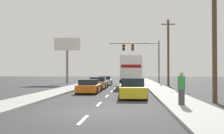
% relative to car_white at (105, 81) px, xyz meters
% --- Properties ---
extents(ground_plane, '(140.00, 140.00, 0.00)m').
position_rel_car_white_xyz_m(ground_plane, '(1.82, -0.03, -0.58)').
color(ground_plane, '#333335').
extents(sidewalk_right, '(2.33, 80.00, 0.14)m').
position_rel_car_white_xyz_m(sidewalk_right, '(6.53, -5.03, -0.51)').
color(sidewalk_right, '#9E9E99').
rests_on(sidewalk_right, ground_plane).
extents(sidewalk_left, '(2.33, 80.00, 0.14)m').
position_rel_car_white_xyz_m(sidewalk_left, '(-2.90, -5.03, -0.51)').
color(sidewalk_left, '#9E9E99').
rests_on(sidewalk_left, ground_plane).
extents(lane_markings, '(0.14, 62.00, 0.01)m').
position_rel_car_white_xyz_m(lane_markings, '(1.82, -2.15, -0.57)').
color(lane_markings, silver).
rests_on(lane_markings, ground_plane).
extents(car_white, '(1.92, 4.19, 1.23)m').
position_rel_car_white_xyz_m(car_white, '(0.00, 0.00, 0.00)').
color(car_white, white).
rests_on(car_white, ground_plane).
extents(car_tan, '(2.00, 4.40, 1.26)m').
position_rel_car_white_xyz_m(car_tan, '(0.02, -7.98, 0.01)').
color(car_tan, tan).
rests_on(car_tan, ground_plane).
extents(car_orange, '(1.89, 4.20, 1.17)m').
position_rel_car_white_xyz_m(car_orange, '(-0.00, -14.20, -0.04)').
color(car_orange, orange).
rests_on(car_orange, ground_plane).
extents(box_truck, '(2.80, 9.10, 3.70)m').
position_rel_car_white_xyz_m(box_truck, '(3.56, -3.17, 1.53)').
color(box_truck, white).
rests_on(box_truck, ground_plane).
extents(car_navy, '(1.92, 4.72, 1.21)m').
position_rel_car_white_xyz_m(car_navy, '(3.55, -12.32, -0.01)').
color(car_navy, '#141E4C').
rests_on(car_navy, ground_plane).
extents(car_yellow, '(1.99, 4.63, 1.39)m').
position_rel_car_white_xyz_m(car_yellow, '(3.70, -18.28, 0.05)').
color(car_yellow, yellow).
rests_on(car_yellow, ground_plane).
extents(traffic_signal_mast, '(7.92, 0.69, 6.80)m').
position_rel_car_white_xyz_m(traffic_signal_mast, '(4.80, 5.65, 4.57)').
color(traffic_signal_mast, '#595B56').
rests_on(traffic_signal_mast, ground_plane).
extents(utility_pole_near, '(1.80, 0.28, 8.51)m').
position_rel_car_white_xyz_m(utility_pole_near, '(8.55, -21.15, 3.82)').
color(utility_pole_near, brown).
rests_on(utility_pole_near, ground_plane).
extents(utility_pole_mid, '(1.80, 0.28, 8.65)m').
position_rel_car_white_xyz_m(utility_pole_mid, '(8.46, -2.06, 3.89)').
color(utility_pole_mid, brown).
rests_on(utility_pole_mid, ground_plane).
extents(roadside_billboard, '(4.23, 0.36, 7.30)m').
position_rel_car_white_xyz_m(roadside_billboard, '(-6.59, 4.90, 4.67)').
color(roadside_billboard, slate).
rests_on(roadside_billboard, ground_plane).
extents(pedestrian_near_corner, '(0.38, 0.38, 1.68)m').
position_rel_car_white_xyz_m(pedestrian_near_corner, '(6.22, -23.29, 0.40)').
color(pedestrian_near_corner, '#3F3F42').
rests_on(pedestrian_near_corner, sidewalk_right).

